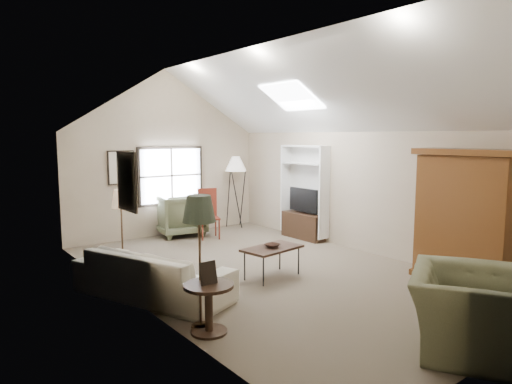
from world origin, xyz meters
TOP-DOWN VIEW (x-y plane):
  - room_shell at (0.00, 0.00)m, footprint 5.01×8.01m
  - window at (0.10, 3.96)m, footprint 1.72×0.08m
  - skylight at (1.30, 0.90)m, footprint 0.80×1.20m
  - wall_art at (-1.88, 1.94)m, footprint 1.97×3.71m
  - armoire at (2.18, -2.40)m, footprint 0.60×1.50m
  - tv_alcove at (2.34, 1.60)m, footprint 0.32×1.30m
  - media_console at (2.32, 1.60)m, footprint 0.34×1.18m
  - tv_panel at (2.32, 1.60)m, footprint 0.05×0.90m
  - sofa at (-2.20, 0.08)m, footprint 1.83×2.66m
  - armchair_near at (-0.12, -3.69)m, footprint 1.80×1.73m
  - armchair_far at (0.19, 3.70)m, footprint 1.25×1.27m
  - coffee_table at (-0.17, -0.28)m, footprint 1.11×0.72m
  - bowl at (-0.17, -0.28)m, footprint 0.28×0.28m
  - side_table at (-2.20, -1.52)m, footprint 0.81×0.81m
  - side_chair at (0.57, 2.97)m, footprint 0.59×0.59m
  - tripod_lamp at (1.85, 3.70)m, footprint 0.57×0.57m
  - dark_lamp at (-2.20, -1.32)m, footprint 0.54×0.54m
  - tan_lamp at (-2.20, 1.28)m, footprint 0.40×0.40m

SIDE VIEW (x-z plane):
  - coffee_table at x=-0.17m, z-range 0.00..0.53m
  - media_console at x=2.32m, z-range 0.00..0.60m
  - side_table at x=-2.20m, z-range 0.00..0.62m
  - sofa at x=-2.20m, z-range 0.00..0.72m
  - armchair_near at x=-0.12m, z-range 0.00..0.90m
  - armchair_far at x=0.19m, z-range 0.00..1.01m
  - bowl at x=-0.17m, z-range 0.53..0.59m
  - side_chair at x=0.57m, z-range 0.00..1.17m
  - tan_lamp at x=-2.20m, z-range 0.00..1.55m
  - dark_lamp at x=-2.20m, z-range 0.00..1.73m
  - tv_panel at x=2.32m, z-range 0.65..1.20m
  - tripod_lamp at x=1.85m, z-range 0.00..1.91m
  - armoire at x=2.18m, z-range 0.00..2.20m
  - tv_alcove at x=2.34m, z-range 0.10..2.20m
  - window at x=0.10m, z-range 0.74..2.16m
  - wall_art at x=-1.88m, z-range 1.29..2.17m
  - room_shell at x=0.00m, z-range 1.21..5.21m
  - skylight at x=1.30m, z-range 2.96..3.48m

